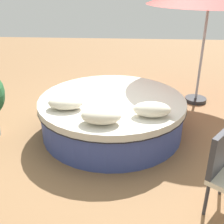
{
  "coord_description": "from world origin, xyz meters",
  "views": [
    {
      "loc": [
        -0.28,
        4.21,
        2.4
      ],
      "look_at": [
        0.0,
        0.0,
        0.37
      ],
      "focal_mm": 45.26,
      "sensor_mm": 36.0,
      "label": 1
    }
  ],
  "objects_px": {
    "round_bed": "(112,115)",
    "throw_pillow_2": "(152,109)",
    "throw_pillow_1": "(101,116)",
    "throw_pillow_0": "(66,103)"
  },
  "relations": [
    {
      "from": "round_bed",
      "to": "throw_pillow_2",
      "type": "distance_m",
      "value": 0.94
    },
    {
      "from": "round_bed",
      "to": "throw_pillow_2",
      "type": "bearing_deg",
      "value": 134.99
    },
    {
      "from": "throw_pillow_1",
      "to": "throw_pillow_2",
      "type": "relative_size",
      "value": 1.02
    },
    {
      "from": "round_bed",
      "to": "throw_pillow_0",
      "type": "height_order",
      "value": "throw_pillow_0"
    },
    {
      "from": "round_bed",
      "to": "throw_pillow_0",
      "type": "xyz_separation_m",
      "value": [
        0.66,
        0.43,
        0.39
      ]
    },
    {
      "from": "throw_pillow_1",
      "to": "round_bed",
      "type": "bearing_deg",
      "value": -95.98
    },
    {
      "from": "throw_pillow_1",
      "to": "throw_pillow_2",
      "type": "distance_m",
      "value": 0.74
    },
    {
      "from": "round_bed",
      "to": "throw_pillow_2",
      "type": "xyz_separation_m",
      "value": [
        -0.6,
        0.6,
        0.4
      ]
    },
    {
      "from": "round_bed",
      "to": "throw_pillow_0",
      "type": "bearing_deg",
      "value": 33.05
    },
    {
      "from": "throw_pillow_0",
      "to": "throw_pillow_1",
      "type": "distance_m",
      "value": 0.71
    }
  ]
}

